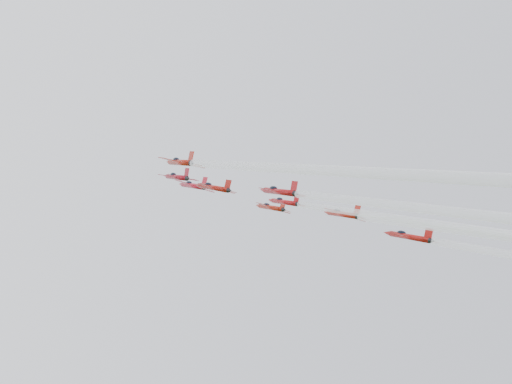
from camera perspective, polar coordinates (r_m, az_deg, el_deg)
jet_lead at (r=171.09m, az=-5.11°, el=0.53°), size 10.66×14.10×7.44m
jet_row2_left at (r=157.86m, az=-6.39°, el=1.21°), size 9.68×12.81×6.76m
jet_row2_center at (r=158.94m, az=-3.45°, el=0.37°), size 9.90×13.10×6.91m
jet_row2_right at (r=173.22m, az=1.16°, el=-1.22°), size 9.85×13.03×6.88m
jet_center at (r=115.59m, az=14.29°, el=-2.65°), size 8.47×83.64×39.74m
jet_rear_farleft at (r=87.45m, az=6.65°, el=1.12°), size 8.62×85.04×40.41m
jet_rear_left at (r=93.50m, az=18.06°, el=-2.17°), size 9.29×91.66×43.55m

